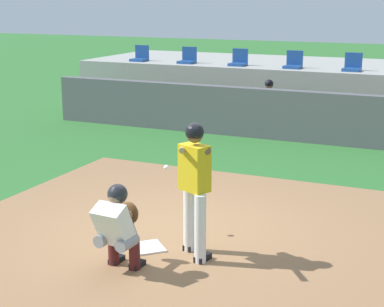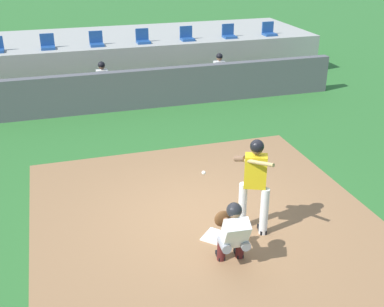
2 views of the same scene
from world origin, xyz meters
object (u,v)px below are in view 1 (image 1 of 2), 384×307
object	(u,v)px
batter_at_plate	(194,181)
stadium_seat_1	(188,59)
stadium_seat_4	(352,66)
dugout_player_0	(267,105)
stadium_seat_3	(293,63)
home_plate	(147,248)
catcher_crouched	(118,224)
stadium_seat_0	(140,57)
stadium_seat_2	(239,61)

from	to	relation	value
batter_at_plate	stadium_seat_1	xyz separation A→B (m)	(-4.75, 10.14, 0.50)
batter_at_plate	stadium_seat_4	xyz separation A→B (m)	(0.12, 10.14, 0.50)
dugout_player_0	stadium_seat_3	world-z (taller)	stadium_seat_3
home_plate	stadium_seat_3	distance (m)	10.32
catcher_crouched	stadium_seat_4	xyz separation A→B (m)	(0.80, 10.90, 0.93)
catcher_crouched	stadium_seat_0	world-z (taller)	stadium_seat_0
stadium_seat_3	stadium_seat_2	bearing A→B (deg)	180.00
stadium_seat_1	stadium_seat_4	bearing A→B (deg)	0.00
batter_at_plate	dugout_player_0	size ratio (longest dim) A/B	1.39
dugout_player_0	home_plate	bearing A→B (deg)	-83.62
stadium_seat_0	stadium_seat_4	distance (m)	6.50
batter_at_plate	home_plate	bearing A→B (deg)	-177.03
dugout_player_0	stadium_seat_2	size ratio (longest dim) A/B	2.71
stadium_seat_0	stadium_seat_2	distance (m)	3.25
stadium_seat_2	stadium_seat_3	xyz separation A→B (m)	(1.62, 0.00, 0.00)
stadium_seat_0	stadium_seat_4	bearing A→B (deg)	0.00
stadium_seat_0	stadium_seat_1	xyz separation A→B (m)	(1.62, 0.00, 0.00)
stadium_seat_1	stadium_seat_2	size ratio (longest dim) A/B	1.00
stadium_seat_2	stadium_seat_4	distance (m)	3.25
dugout_player_0	stadium_seat_2	xyz separation A→B (m)	(-1.53, 2.03, 0.86)
dugout_player_0	stadium_seat_2	distance (m)	2.69
home_plate	catcher_crouched	size ratio (longest dim) A/B	0.25
batter_at_plate	stadium_seat_1	size ratio (longest dim) A/B	3.76
stadium_seat_3	stadium_seat_4	size ratio (longest dim) A/B	1.00
batter_at_plate	stadium_seat_2	xyz separation A→B (m)	(-3.13, 10.14, 0.50)
batter_at_plate	stadium_seat_1	world-z (taller)	stadium_seat_1
home_plate	stadium_seat_3	xyz separation A→B (m)	(-0.81, 10.18, 1.51)
stadium_seat_1	stadium_seat_4	size ratio (longest dim) A/B	1.00
catcher_crouched	dugout_player_0	world-z (taller)	dugout_player_0
batter_at_plate	catcher_crouched	bearing A→B (deg)	-131.97
dugout_player_0	catcher_crouched	bearing A→B (deg)	-84.09
home_plate	stadium_seat_0	world-z (taller)	stadium_seat_0
stadium_seat_4	dugout_player_0	bearing A→B (deg)	-130.26
stadium_seat_3	dugout_player_0	bearing A→B (deg)	-92.75
stadium_seat_2	stadium_seat_4	world-z (taller)	same
home_plate	stadium_seat_1	bearing A→B (deg)	111.76
home_plate	stadium_seat_0	xyz separation A→B (m)	(-5.69, 10.18, 1.51)
home_plate	catcher_crouched	bearing A→B (deg)	-89.38
home_plate	dugout_player_0	size ratio (longest dim) A/B	0.34
batter_at_plate	catcher_crouched	xyz separation A→B (m)	(-0.68, -0.76, -0.43)
dugout_player_0	stadium_seat_4	xyz separation A→B (m)	(1.72, 2.03, 0.86)
home_plate	stadium_seat_1	distance (m)	11.06
stadium_seat_4	home_plate	bearing A→B (deg)	-94.56
home_plate	batter_at_plate	world-z (taller)	batter_at_plate
catcher_crouched	stadium_seat_4	size ratio (longest dim) A/B	3.70
dugout_player_0	stadium_seat_4	world-z (taller)	stadium_seat_4
home_plate	stadium_seat_3	world-z (taller)	stadium_seat_3
stadium_seat_4	batter_at_plate	bearing A→B (deg)	-90.68
dugout_player_0	stadium_seat_1	xyz separation A→B (m)	(-3.15, 2.03, 0.86)
batter_at_plate	dugout_player_0	xyz separation A→B (m)	(-1.60, 8.11, -0.36)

